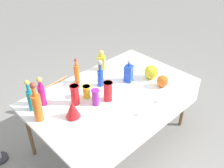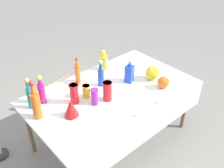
{
  "view_description": "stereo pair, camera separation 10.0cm",
  "coord_description": "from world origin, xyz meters",
  "px_view_note": "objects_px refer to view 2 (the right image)",
  "views": [
    {
      "loc": [
        -1.62,
        -1.68,
        2.43
      ],
      "look_at": [
        0.0,
        0.0,
        0.86
      ],
      "focal_mm": 40.0,
      "sensor_mm": 36.0,
      "label": 1
    },
    {
      "loc": [
        -1.55,
        -1.75,
        2.43
      ],
      "look_at": [
        0.0,
        0.0,
        0.86
      ],
      "focal_mm": 40.0,
      "sensor_mm": 36.0,
      "label": 2
    }
  ],
  "objects_px": {
    "tall_bottle_2": "(36,103)",
    "fluted_vase_0": "(71,108)",
    "slender_vase_3": "(74,93)",
    "square_decanter_0": "(103,61)",
    "slender_vase_2": "(107,91)",
    "tall_bottle_0": "(78,72)",
    "tall_bottle_3": "(30,96)",
    "square_decanter_1": "(129,73)",
    "slender_vase_0": "(86,91)",
    "round_bowl_0": "(163,82)",
    "slender_vase_1": "(94,96)",
    "round_bowl_1": "(152,73)",
    "tall_bottle_4": "(101,75)",
    "tall_bottle_1": "(41,91)",
    "cardboard_box_behind_left": "(62,95)"
  },
  "relations": [
    {
      "from": "tall_bottle_2",
      "to": "fluted_vase_0",
      "type": "bearing_deg",
      "value": -38.01
    },
    {
      "from": "slender_vase_3",
      "to": "fluted_vase_0",
      "type": "relative_size",
      "value": 1.2
    },
    {
      "from": "square_decanter_0",
      "to": "slender_vase_2",
      "type": "relative_size",
      "value": 1.22
    },
    {
      "from": "tall_bottle_0",
      "to": "square_decanter_0",
      "type": "xyz_separation_m",
      "value": [
        0.42,
        0.03,
        -0.01
      ]
    },
    {
      "from": "tall_bottle_3",
      "to": "slender_vase_2",
      "type": "xyz_separation_m",
      "value": [
        0.68,
        -0.42,
        -0.03
      ]
    },
    {
      "from": "square_decanter_1",
      "to": "slender_vase_0",
      "type": "relative_size",
      "value": 2.0
    },
    {
      "from": "square_decanter_1",
      "to": "slender_vase_0",
      "type": "bearing_deg",
      "value": 170.51
    },
    {
      "from": "round_bowl_0",
      "to": "slender_vase_1",
      "type": "bearing_deg",
      "value": 159.68
    },
    {
      "from": "tall_bottle_2",
      "to": "round_bowl_1",
      "type": "distance_m",
      "value": 1.41
    },
    {
      "from": "tall_bottle_0",
      "to": "slender_vase_3",
      "type": "distance_m",
      "value": 0.41
    },
    {
      "from": "tall_bottle_4",
      "to": "square_decanter_1",
      "type": "xyz_separation_m",
      "value": [
        0.31,
        -0.17,
        -0.02
      ]
    },
    {
      "from": "square_decanter_0",
      "to": "fluted_vase_0",
      "type": "relative_size",
      "value": 1.45
    },
    {
      "from": "round_bowl_0",
      "to": "round_bowl_1",
      "type": "relative_size",
      "value": 0.83
    },
    {
      "from": "square_decanter_0",
      "to": "square_decanter_1",
      "type": "bearing_deg",
      "value": -84.07
    },
    {
      "from": "fluted_vase_0",
      "to": "round_bowl_1",
      "type": "height_order",
      "value": "fluted_vase_0"
    },
    {
      "from": "tall_bottle_1",
      "to": "cardboard_box_behind_left",
      "type": "bearing_deg",
      "value": 50.4
    },
    {
      "from": "slender_vase_2",
      "to": "slender_vase_3",
      "type": "height_order",
      "value": "same"
    },
    {
      "from": "round_bowl_0",
      "to": "cardboard_box_behind_left",
      "type": "distance_m",
      "value": 1.68
    },
    {
      "from": "tall_bottle_1",
      "to": "tall_bottle_2",
      "type": "distance_m",
      "value": 0.24
    },
    {
      "from": "tall_bottle_1",
      "to": "square_decanter_1",
      "type": "xyz_separation_m",
      "value": [
        0.98,
        -0.32,
        -0.03
      ]
    },
    {
      "from": "slender_vase_0",
      "to": "slender_vase_3",
      "type": "xyz_separation_m",
      "value": [
        -0.16,
        -0.0,
        0.04
      ]
    },
    {
      "from": "square_decanter_1",
      "to": "cardboard_box_behind_left",
      "type": "bearing_deg",
      "value": 108.81
    },
    {
      "from": "slender_vase_2",
      "to": "tall_bottle_0",
      "type": "bearing_deg",
      "value": 93.08
    },
    {
      "from": "square_decanter_0",
      "to": "tall_bottle_0",
      "type": "bearing_deg",
      "value": -176.09
    },
    {
      "from": "tall_bottle_0",
      "to": "round_bowl_0",
      "type": "xyz_separation_m",
      "value": [
        0.66,
        -0.77,
        -0.05
      ]
    },
    {
      "from": "slender_vase_0",
      "to": "round_bowl_0",
      "type": "bearing_deg",
      "value": -30.54
    },
    {
      "from": "tall_bottle_4",
      "to": "cardboard_box_behind_left",
      "type": "distance_m",
      "value": 1.18
    },
    {
      "from": "tall_bottle_3",
      "to": "cardboard_box_behind_left",
      "type": "relative_size",
      "value": 0.65
    },
    {
      "from": "tall_bottle_3",
      "to": "cardboard_box_behind_left",
      "type": "xyz_separation_m",
      "value": [
        0.75,
        0.75,
        -0.77
      ]
    },
    {
      "from": "round_bowl_1",
      "to": "tall_bottle_4",
      "type": "bearing_deg",
      "value": 149.9
    },
    {
      "from": "square_decanter_1",
      "to": "tall_bottle_1",
      "type": "bearing_deg",
      "value": 161.88
    },
    {
      "from": "tall_bottle_0",
      "to": "square_decanter_0",
      "type": "height_order",
      "value": "tall_bottle_0"
    },
    {
      "from": "square_decanter_1",
      "to": "tall_bottle_0",
      "type": "bearing_deg",
      "value": 138.47
    },
    {
      "from": "square_decanter_0",
      "to": "slender_vase_1",
      "type": "height_order",
      "value": "square_decanter_0"
    },
    {
      "from": "tall_bottle_4",
      "to": "cardboard_box_behind_left",
      "type": "relative_size",
      "value": 0.6
    },
    {
      "from": "slender_vase_0",
      "to": "round_bowl_1",
      "type": "xyz_separation_m",
      "value": [
        0.81,
        -0.25,
        0.01
      ]
    },
    {
      "from": "slender_vase_0",
      "to": "round_bowl_0",
      "type": "height_order",
      "value": "same"
    },
    {
      "from": "cardboard_box_behind_left",
      "to": "slender_vase_1",
      "type": "bearing_deg",
      "value": -101.0
    },
    {
      "from": "slender_vase_1",
      "to": "tall_bottle_3",
      "type": "bearing_deg",
      "value": 143.64
    },
    {
      "from": "square_decanter_0",
      "to": "cardboard_box_behind_left",
      "type": "height_order",
      "value": "square_decanter_0"
    },
    {
      "from": "slender_vase_1",
      "to": "fluted_vase_0",
      "type": "bearing_deg",
      "value": 179.19
    },
    {
      "from": "slender_vase_0",
      "to": "cardboard_box_behind_left",
      "type": "distance_m",
      "value": 1.22
    },
    {
      "from": "tall_bottle_0",
      "to": "tall_bottle_4",
      "type": "distance_m",
      "value": 0.29
    },
    {
      "from": "tall_bottle_1",
      "to": "tall_bottle_4",
      "type": "relative_size",
      "value": 1.01
    },
    {
      "from": "tall_bottle_1",
      "to": "tall_bottle_4",
      "type": "distance_m",
      "value": 0.7
    },
    {
      "from": "square_decanter_1",
      "to": "round_bowl_0",
      "type": "relative_size",
      "value": 2.01
    },
    {
      "from": "tall_bottle_0",
      "to": "fluted_vase_0",
      "type": "height_order",
      "value": "tall_bottle_0"
    },
    {
      "from": "tall_bottle_4",
      "to": "cardboard_box_behind_left",
      "type": "xyz_separation_m",
      "value": [
        -0.06,
        0.91,
        -0.76
      ]
    },
    {
      "from": "square_decanter_0",
      "to": "slender_vase_2",
      "type": "distance_m",
      "value": 0.67
    },
    {
      "from": "tall_bottle_1",
      "to": "round_bowl_1",
      "type": "distance_m",
      "value": 1.31
    }
  ]
}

